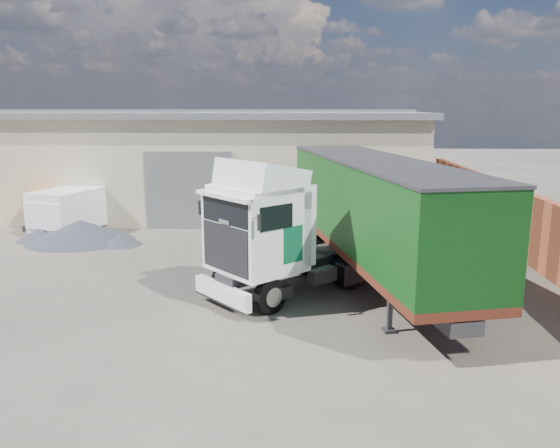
{
  "coord_description": "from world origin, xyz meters",
  "views": [
    {
      "loc": [
        3.21,
        -14.58,
        5.6
      ],
      "look_at": [
        2.48,
        3.0,
        1.79
      ],
      "focal_mm": 35.0,
      "sensor_mm": 36.0,
      "label": 1
    }
  ],
  "objects_px": {
    "tractor_unit": "(277,238)",
    "orange_skip": "(61,212)",
    "box_trailer": "(374,208)",
    "panel_van": "(78,208)"
  },
  "relations": [
    {
      "from": "box_trailer",
      "to": "panel_van",
      "type": "xyz_separation_m",
      "value": [
        -12.53,
        7.16,
        -1.42
      ]
    },
    {
      "from": "panel_van",
      "to": "box_trailer",
      "type": "bearing_deg",
      "value": -11.42
    },
    {
      "from": "tractor_unit",
      "to": "panel_van",
      "type": "bearing_deg",
      "value": -174.83
    },
    {
      "from": "box_trailer",
      "to": "orange_skip",
      "type": "height_order",
      "value": "box_trailer"
    },
    {
      "from": "tractor_unit",
      "to": "panel_van",
      "type": "relative_size",
      "value": 1.17
    },
    {
      "from": "tractor_unit",
      "to": "box_trailer",
      "type": "relative_size",
      "value": 0.49
    },
    {
      "from": "tractor_unit",
      "to": "orange_skip",
      "type": "height_order",
      "value": "tractor_unit"
    },
    {
      "from": "tractor_unit",
      "to": "box_trailer",
      "type": "distance_m",
      "value": 3.34
    },
    {
      "from": "tractor_unit",
      "to": "orange_skip",
      "type": "xyz_separation_m",
      "value": [
        -10.48,
        8.68,
        -0.98
      ]
    },
    {
      "from": "tractor_unit",
      "to": "orange_skip",
      "type": "relative_size",
      "value": 2.03
    }
  ]
}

